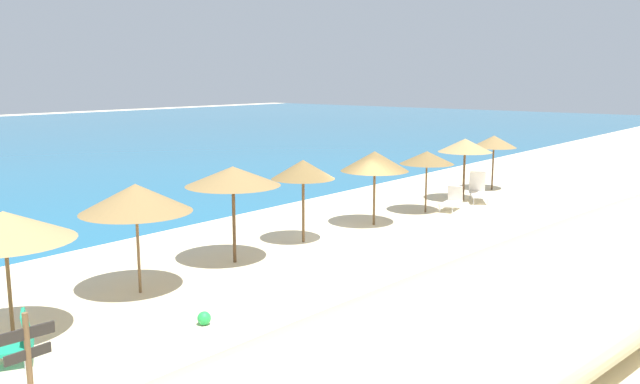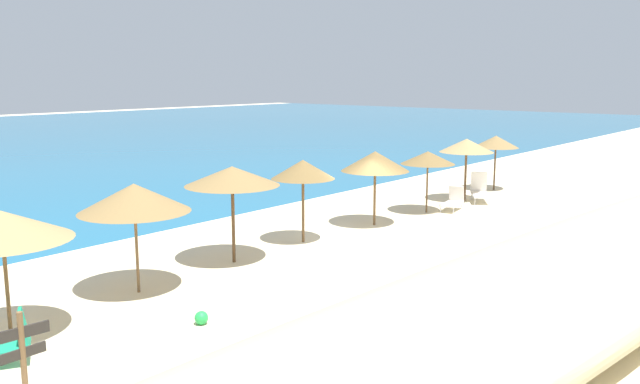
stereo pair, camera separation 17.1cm
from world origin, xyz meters
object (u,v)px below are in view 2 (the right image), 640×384
at_px(beach_umbrella_1, 134,198).
at_px(beach_umbrella_6, 467,146).
at_px(beach_umbrella_5, 428,158).
at_px(beach_umbrella_7, 496,142).
at_px(beach_umbrella_0, 2,226).
at_px(beach_umbrella_4, 375,161).
at_px(lounge_chair_0, 453,201).
at_px(beach_ball, 201,318).
at_px(wooden_signpost, 23,358).
at_px(beach_umbrella_2, 232,176).
at_px(beach_umbrella_3, 303,170).
at_px(lounge_chair_1, 480,190).

distance_m(beach_umbrella_1, beach_umbrella_6, 16.07).
relative_size(beach_umbrella_5, beach_umbrella_7, 0.94).
height_order(beach_umbrella_0, beach_umbrella_4, beach_umbrella_0).
distance_m(lounge_chair_0, beach_ball, 14.46).
relative_size(beach_umbrella_6, wooden_signpost, 1.48).
distance_m(lounge_chair_0, wooden_signpost, 18.95).
height_order(beach_umbrella_6, beach_umbrella_7, beach_umbrella_6).
distance_m(beach_umbrella_1, beach_umbrella_5, 12.88).
distance_m(beach_umbrella_2, beach_umbrella_7, 16.05).
height_order(beach_umbrella_2, beach_umbrella_3, beach_umbrella_2).
height_order(beach_umbrella_6, lounge_chair_1, beach_umbrella_6).
xyz_separation_m(beach_umbrella_2, beach_umbrella_3, (3.00, 0.01, -0.14)).
bearing_deg(beach_umbrella_7, lounge_chair_0, -171.42).
xyz_separation_m(beach_umbrella_5, beach_umbrella_6, (3.19, 0.03, 0.21)).
distance_m(beach_umbrella_1, beach_umbrella_3, 6.32).
bearing_deg(beach_umbrella_7, beach_umbrella_3, 178.34).
distance_m(beach_umbrella_1, beach_umbrella_4, 9.79).
height_order(beach_umbrella_1, lounge_chair_0, beach_umbrella_1).
distance_m(beach_umbrella_5, lounge_chair_1, 3.85).
distance_m(beach_umbrella_5, beach_umbrella_6, 3.20).
bearing_deg(beach_umbrella_5, beach_umbrella_2, 176.29).
bearing_deg(beach_umbrella_6, beach_umbrella_3, 176.49).
bearing_deg(lounge_chair_0, beach_umbrella_7, -91.82).
bearing_deg(beach_umbrella_6, lounge_chair_1, -67.29).
relative_size(beach_umbrella_3, wooden_signpost, 1.48).
relative_size(beach_umbrella_2, beach_umbrella_6, 1.04).
bearing_deg(beach_umbrella_0, beach_ball, -38.33).
bearing_deg(wooden_signpost, beach_umbrella_7, 14.61).
xyz_separation_m(beach_umbrella_3, lounge_chair_0, (7.61, -1.20, -1.96)).
relative_size(lounge_chair_0, lounge_chair_1, 0.84).
bearing_deg(lounge_chair_0, beach_umbrella_6, -84.70).
bearing_deg(beach_umbrella_7, wooden_signpost, -171.09).
relative_size(beach_umbrella_6, beach_umbrella_7, 1.04).
xyz_separation_m(beach_umbrella_0, lounge_chair_0, (17.31, -0.53, -1.96)).
bearing_deg(beach_umbrella_7, beach_umbrella_6, -176.20).
distance_m(beach_umbrella_0, beach_umbrella_2, 6.74).
distance_m(beach_umbrella_1, beach_umbrella_2, 3.33).
bearing_deg(beach_umbrella_3, beach_umbrella_2, -179.88).
xyz_separation_m(beach_umbrella_4, beach_umbrella_6, (6.28, -0.27, 0.07)).
bearing_deg(lounge_chair_1, lounge_chair_0, 57.61).
relative_size(lounge_chair_1, beach_ball, 5.57).
xyz_separation_m(beach_umbrella_4, beach_umbrella_7, (9.58, -0.05, -0.03)).
height_order(beach_umbrella_2, wooden_signpost, beach_umbrella_2).
bearing_deg(beach_umbrella_2, beach_ball, -141.14).
bearing_deg(lounge_chair_1, beach_umbrella_2, 51.81).
xyz_separation_m(beach_umbrella_0, beach_umbrella_7, (22.75, 0.29, -0.09)).
height_order(beach_umbrella_1, beach_umbrella_4, beach_umbrella_1).
relative_size(beach_umbrella_0, beach_umbrella_2, 0.98).
bearing_deg(wooden_signpost, lounge_chair_0, 14.71).
xyz_separation_m(beach_umbrella_3, beach_umbrella_4, (3.47, -0.33, -0.05)).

